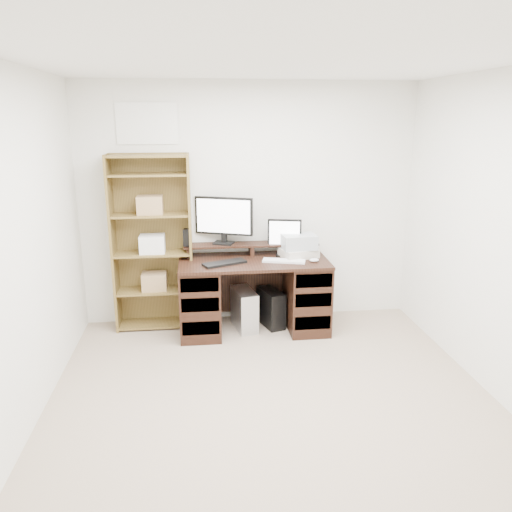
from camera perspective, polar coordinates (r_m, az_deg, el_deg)
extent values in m
cube|color=tan|center=(3.87, 2.50, -18.26)|extent=(3.50, 4.00, 0.02)
cube|color=white|center=(3.23, 3.07, 22.09)|extent=(3.50, 4.00, 0.02)
cube|color=white|center=(5.28, -0.81, 5.88)|extent=(3.50, 0.02, 2.50)
cube|color=white|center=(1.56, 15.68, -20.22)|extent=(3.50, 0.02, 2.50)
cube|color=white|center=(3.51, -26.90, -0.88)|extent=(0.02, 4.00, 2.50)
cube|color=white|center=(5.18, -12.35, 14.58)|extent=(0.60, 0.01, 0.40)
cube|color=black|center=(5.03, -0.27, -0.65)|extent=(1.50, 0.70, 0.03)
cube|color=black|center=(5.12, -6.41, -4.88)|extent=(0.40, 0.66, 0.72)
cube|color=black|center=(5.23, 5.75, -4.39)|extent=(0.40, 0.66, 0.72)
cube|color=black|center=(5.45, -0.66, -3.05)|extent=(1.48, 0.02, 0.65)
cube|color=black|center=(4.88, -6.32, -8.19)|extent=(0.36, 0.01, 0.14)
cube|color=black|center=(4.79, -6.40, -5.57)|extent=(0.36, 0.01, 0.14)
cube|color=black|center=(4.72, -6.47, -3.31)|extent=(0.36, 0.01, 0.14)
cube|color=black|center=(5.00, 6.49, -7.60)|extent=(0.36, 0.01, 0.14)
cube|color=black|center=(4.91, 6.58, -5.02)|extent=(0.36, 0.01, 0.14)
cube|color=black|center=(4.85, 6.65, -2.81)|extent=(0.36, 0.01, 0.14)
cube|color=black|center=(5.19, -7.69, 0.49)|extent=(0.04, 0.20, 0.10)
cube|color=black|center=(5.22, -0.54, 0.71)|extent=(0.04, 0.20, 0.10)
cube|color=black|center=(5.33, 6.43, 0.91)|extent=(0.04, 0.20, 0.10)
cube|color=black|center=(5.20, -0.54, 1.35)|extent=(1.40, 0.22, 0.02)
cube|color=black|center=(5.19, -3.71, 1.50)|extent=(0.24, 0.22, 0.02)
cube|color=black|center=(5.20, -3.65, 2.25)|extent=(0.06, 0.05, 0.11)
cube|color=black|center=(5.15, -3.69, 4.59)|extent=(0.59, 0.25, 0.39)
cube|color=white|center=(5.13, -3.76, 4.55)|extent=(0.53, 0.20, 0.34)
cube|color=black|center=(5.20, 3.23, 0.13)|extent=(0.19, 0.16, 0.01)
cube|color=black|center=(5.20, 3.25, 0.75)|extent=(0.05, 0.04, 0.09)
cube|color=black|center=(5.16, 3.28, 2.56)|extent=(0.35, 0.11, 0.30)
cube|color=white|center=(5.14, 3.27, 2.52)|extent=(0.30, 0.07, 0.26)
cube|color=black|center=(5.13, -7.87, 2.12)|extent=(0.09, 0.09, 0.18)
cube|color=black|center=(4.89, -3.61, -0.82)|extent=(0.45, 0.30, 0.02)
cube|color=white|center=(4.97, 3.21, -0.56)|extent=(0.44, 0.24, 0.02)
ellipsoid|color=silver|center=(4.99, 6.67, -0.46)|extent=(0.11, 0.09, 0.04)
cube|color=beige|center=(5.15, 4.89, 0.37)|extent=(0.42, 0.36, 0.09)
cube|color=#A7AEB2|center=(5.12, 4.92, 1.64)|extent=(0.36, 0.28, 0.15)
cube|color=#B8BBBF|center=(5.23, -1.35, -6.10)|extent=(0.27, 0.45, 0.42)
cube|color=black|center=(5.31, 1.71, -5.94)|extent=(0.27, 0.42, 0.39)
cube|color=#19FF33|center=(5.12, 2.63, -5.79)|extent=(0.01, 0.01, 0.01)
cube|color=brown|center=(5.22, -16.00, 1.22)|extent=(0.02, 0.30, 1.80)
cube|color=brown|center=(5.15, -7.46, 1.51)|extent=(0.02, 0.30, 1.80)
cube|color=brown|center=(5.31, -11.64, 1.74)|extent=(0.80, 0.01, 1.80)
cube|color=brown|center=(5.45, -11.25, -7.54)|extent=(0.75, 0.28, 0.02)
cube|color=brown|center=(5.31, -11.46, -3.86)|extent=(0.75, 0.28, 0.02)
cube|color=brown|center=(5.19, -11.70, 0.30)|extent=(0.75, 0.28, 0.02)
cube|color=brown|center=(5.11, -11.95, 4.63)|extent=(0.75, 0.28, 0.02)
cube|color=brown|center=(5.05, -12.21, 9.09)|extent=(0.75, 0.28, 0.02)
cube|color=brown|center=(5.03, -12.32, 11.13)|extent=(0.75, 0.28, 0.02)
cube|color=#A07F54|center=(5.28, -11.52, -2.84)|extent=(0.25, 0.20, 0.18)
cube|color=white|center=(5.17, -11.76, 1.37)|extent=(0.25, 0.20, 0.18)
cube|color=#A07F54|center=(5.09, -12.01, 5.74)|extent=(0.25, 0.20, 0.18)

